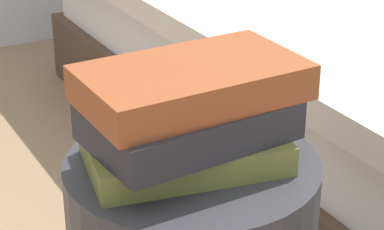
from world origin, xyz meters
The scene contains 3 objects.
book_olive centered at (-0.01, 0.00, 0.52)m, with size 0.25×0.15×0.04m, color olive.
book_charcoal centered at (-0.01, -0.01, 0.57)m, with size 0.25×0.16×0.05m, color #28282D.
book_rust centered at (0.00, 0.00, 0.62)m, with size 0.28×0.16×0.05m, color #994723.
Camera 1 is at (-0.39, -0.76, 0.97)m, focal length 69.56 mm.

